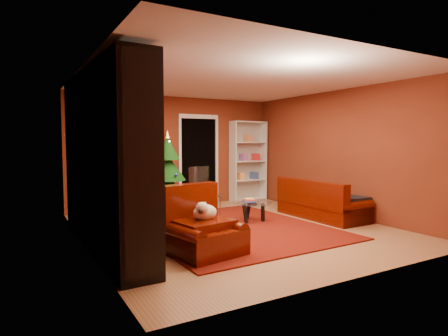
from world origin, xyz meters
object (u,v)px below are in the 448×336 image
media_unit (103,161)px  coffee_table (252,212)px  armchair (204,227)px  sofa (323,198)px  gift_box_teal (122,215)px  white_bookshelf (248,161)px  gift_box_green (166,210)px  gift_box_red (162,205)px  rug (230,228)px  acrylic_chair (206,196)px  christmas_tree (168,174)px  dog (205,212)px

media_unit → coffee_table: media_unit is taller
armchair → sofa: bearing=7.9°
gift_box_teal → white_bookshelf: white_bookshelf is taller
gift_box_green → gift_box_red: 0.65m
rug → acrylic_chair: bearing=91.0°
rug → christmas_tree: bearing=104.6°
rug → gift_box_green: (-0.55, 1.68, 0.11)m
armchair → acrylic_chair: 2.30m
coffee_table → acrylic_chair: 0.96m
dog → sofa: 3.30m
rug → coffee_table: size_ratio=4.82×
sofa → acrylic_chair: size_ratio=1.97×
rug → armchair: (-1.07, -1.14, 0.37)m
armchair → dog: bearing=45.0°
gift_box_teal → dog: (0.51, -2.51, 0.42)m
coffee_table → acrylic_chair: acrylic_chair is taller
christmas_tree → white_bookshelf: size_ratio=0.84×
media_unit → acrylic_chair: (2.16, 1.08, -0.79)m
gift_box_red → dog: bearing=-100.2°
media_unit → gift_box_red: 3.27m
gift_box_green → white_bookshelf: (2.60, 0.87, 0.90)m
gift_box_red → white_bookshelf: size_ratio=0.11×
white_bookshelf → acrylic_chair: 2.70m
media_unit → christmas_tree: bearing=47.1°
gift_box_red → acrylic_chair: 1.52m
rug → white_bookshelf: (2.05, 2.55, 1.02)m
gift_box_green → acrylic_chair: (0.54, -0.78, 0.35)m
gift_box_green → coffee_table: (1.20, -1.42, 0.07)m
rug → gift_box_red: size_ratio=16.11×
coffee_table → acrylic_chair: (-0.66, 0.64, 0.27)m
rug → christmas_tree: 2.04m
gift_box_teal → sofa: 3.96m
gift_box_teal → coffee_table: 2.48m
media_unit → acrylic_chair: size_ratio=3.50×
armchair → acrylic_chair: size_ratio=1.03×
christmas_tree → coffee_table: bearing=-53.9°
gift_box_green → acrylic_chair: bearing=-55.4°
white_bookshelf → gift_box_green: bearing=-163.4°
rug → armchair: size_ratio=3.71×
media_unit → gift_box_teal: size_ratio=11.23×
sofa → acrylic_chair: acrylic_chair is taller
media_unit → sofa: (4.29, 0.09, -0.87)m
dog → sofa: size_ratio=0.22×
gift_box_red → armchair: bearing=-100.7°
gift_box_red → acrylic_chair: bearing=-74.4°
acrylic_chair → sofa: bearing=-36.9°
gift_box_red → armchair: size_ratio=0.23×
christmas_tree → white_bookshelf: bearing=16.7°
christmas_tree → acrylic_chair: size_ratio=1.89×
white_bookshelf → acrylic_chair: size_ratio=2.24×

